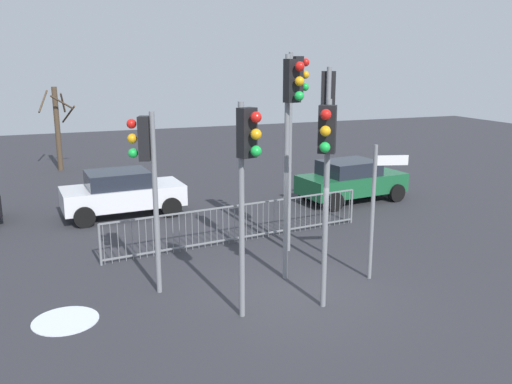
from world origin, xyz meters
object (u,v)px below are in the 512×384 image
Objects in this scene: traffic_light_mid_right at (146,162)px; traffic_light_foreground_left at (326,159)px; car_white_far at (122,192)px; traffic_light_mid_left at (327,123)px; traffic_light_rear_left at (295,109)px; traffic_light_rear_right at (246,164)px; car_green_trailing at (351,180)px; traffic_light_foreground_right at (291,119)px; direction_sign_post at (376,205)px; bare_tree_left at (58,126)px.

traffic_light_foreground_left is (3.05, -2.07, 0.21)m from traffic_light_mid_right.
car_white_far is at bearing -35.87° from traffic_light_foreground_left.
traffic_light_mid_right is 0.82× the size of traffic_light_mid_left.
traffic_light_rear_right is (-2.50, -3.30, -0.66)m from traffic_light_rear_left.
traffic_light_rear_left is at bearing -56.86° from car_white_far.
car_green_trailing is (6.61, 7.29, -2.31)m from traffic_light_rear_right.
traffic_light_foreground_right is 1.62× the size of direction_sign_post.
car_green_trailing is (5.05, 7.44, -2.32)m from traffic_light_foreground_left.
direction_sign_post is at bearing -123.45° from car_green_trailing.
car_green_trailing is (8.10, 5.37, -2.10)m from traffic_light_mid_right.
car_green_trailing is at bearing -143.05° from traffic_light_foreground_right.
traffic_light_mid_right is at bearing -84.74° from bare_tree_left.
traffic_light_foreground_right reaches higher than traffic_light_foreground_left.
car_white_far is at bearing -79.72° from traffic_light_foreground_right.
traffic_light_foreground_right is 1.20× the size of traffic_light_foreground_left.
car_white_far is at bearing 165.73° from car_green_trailing.
traffic_light_rear_left reaches higher than traffic_light_rear_right.
traffic_light_rear_left reaches higher than car_green_trailing.
traffic_light_rear_left is at bearing -147.29° from traffic_light_rear_right.
traffic_light_rear_left is 1.20m from traffic_light_mid_left.
traffic_light_mid_left is at bearing 130.25° from direction_sign_post.
traffic_light_rear_right reaches higher than car_green_trailing.
traffic_light_rear_right is at bearing -42.36° from traffic_light_rear_left.
traffic_light_foreground_left is (0.01, -1.62, -0.60)m from traffic_light_foreground_right.
traffic_light_foreground_left reaches higher than car_green_trailing.
direction_sign_post is 8.83m from car_white_far.
traffic_light_rear_left reaches higher than direction_sign_post.
traffic_light_foreground_left reaches higher than bare_tree_left.
traffic_light_foreground_right reaches higher than traffic_light_rear_right.
bare_tree_left reaches higher than car_green_trailing.
traffic_light_mid_left reaches higher than traffic_light_mid_right.
traffic_light_rear_left is at bearing -51.03° from traffic_light_mid_right.
traffic_light_mid_right is 1.04× the size of bare_tree_left.
traffic_light_rear_right reaches higher than direction_sign_post.
traffic_light_foreground_right is 1.29× the size of car_white_far.
bare_tree_left is at bearing 135.81° from traffic_light_mid_left.
bare_tree_left is (-1.39, 15.07, -0.83)m from traffic_light_mid_right.
traffic_light_foreground_right reaches higher than traffic_light_mid_right.
traffic_light_foreground_left reaches higher than traffic_light_rear_right.
traffic_light_rear_left reaches higher than traffic_light_foreground_left.
traffic_light_foreground_right is 2.07m from traffic_light_rear_left.
bare_tree_left is (-5.69, 14.81, -1.45)m from traffic_light_mid_left.
car_green_trailing is (3.21, 6.41, -0.98)m from direction_sign_post.
traffic_light_foreground_right is 1.29× the size of traffic_light_mid_right.
direction_sign_post is at bearing -82.18° from traffic_light_mid_right.
traffic_light_foreground_left reaches higher than direction_sign_post.
traffic_light_mid_left is at bearing -133.41° from car_green_trailing.
traffic_light_rear_right is 1.00× the size of traffic_light_foreground_left.
traffic_light_foreground_left is at bearing -93.60° from traffic_light_mid_left.
car_white_far is 1.04× the size of bare_tree_left.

